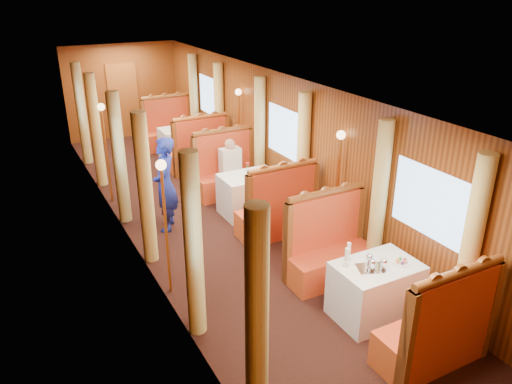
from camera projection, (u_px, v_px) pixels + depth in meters
floor at (213, 221)px, 9.03m from camera, size 3.00×12.00×0.01m
ceiling at (208, 82)px, 8.05m from camera, size 3.00×12.00×0.01m
wall_far at (123, 91)px, 13.41m from camera, size 3.00×0.01×2.50m
wall_left at (123, 170)px, 7.89m from camera, size 0.01×12.00×2.50m
wall_right at (285, 143)px, 9.18m from camera, size 0.01×12.00×2.50m
doorway_far at (124, 101)px, 13.49m from camera, size 0.80×0.04×2.00m
table_near at (375, 290)px, 6.36m from camera, size 1.05×0.72×0.75m
banquette_near_fwd at (436, 333)px, 5.52m from camera, size 1.30×0.55×1.34m
banquette_near_aft at (329, 252)px, 7.17m from camera, size 1.30×0.55×1.34m
table_mid at (250, 194)px, 9.21m from camera, size 1.05×0.72×0.75m
banquette_mid_fwd at (277, 213)px, 8.36m from camera, size 1.30×0.55×1.34m
banquette_mid_aft at (226, 174)px, 10.01m from camera, size 1.30×0.55×1.34m
table_far at (183, 143)px, 12.05m from camera, size 1.05×0.72×0.75m
banquette_far_fwd at (199, 153)px, 11.21m from camera, size 1.30×0.55×1.34m
banquette_far_aft at (169, 131)px, 12.85m from camera, size 1.30×0.55×1.34m
tea_tray at (371, 268)px, 6.13m from camera, size 0.41×0.36×0.01m
teapot_left at (372, 266)px, 6.07m from camera, size 0.16×0.12×0.12m
teapot_right at (384, 265)px, 6.09m from camera, size 0.17×0.15×0.12m
teapot_back at (369, 261)px, 6.19m from camera, size 0.18×0.16×0.12m
fruit_plate at (401, 262)px, 6.24m from camera, size 0.23×0.23×0.05m
cup_inboard at (346, 260)px, 6.13m from camera, size 0.08×0.08×0.26m
cup_outboard at (348, 254)px, 6.25m from camera, size 0.08×0.08×0.26m
rose_vase_mid at (247, 166)px, 8.99m from camera, size 0.06×0.06×0.36m
rose_vase_far at (182, 122)px, 11.79m from camera, size 0.06×0.06×0.36m
window_left_near at (211, 260)px, 4.98m from camera, size 0.01×1.20×0.90m
curtain_left_near_a at (257, 323)px, 4.50m from camera, size 0.22×0.22×2.35m
curtain_left_near_b at (193, 247)px, 5.76m from camera, size 0.22×0.22×2.35m
window_right_near at (429, 202)px, 6.26m from camera, size 0.01×1.20×0.90m
curtain_right_near_a at (470, 251)px, 5.69m from camera, size 0.22×0.22×2.35m
curtain_right_near_b at (379, 201)px, 6.95m from camera, size 0.22×0.22×2.35m
window_left_mid at (123, 158)px, 7.82m from camera, size 0.01×1.20×0.90m
curtain_left_mid_a at (145, 190)px, 7.34m from camera, size 0.22×0.22×2.35m
curtain_left_mid_b at (119, 159)px, 8.61m from camera, size 0.22×0.22×2.35m
window_right_mid at (285, 133)px, 9.10m from camera, size 0.01×1.20×0.90m
curtain_right_mid_a at (303, 160)px, 8.53m from camera, size 0.22×0.22×2.35m
curtain_right_mid_b at (260, 137)px, 9.80m from camera, size 0.22×0.22×2.35m
window_left_far at (82, 110)px, 10.66m from camera, size 0.01×1.20×0.90m
curtain_left_far_a at (96, 131)px, 10.18m from camera, size 0.22×0.22×2.35m
curtain_left_far_b at (82, 114)px, 11.45m from camera, size 0.22×0.22×2.35m
window_right_far at (210, 96)px, 11.94m from camera, size 0.01×1.20×0.90m
curtain_right_far_a at (219, 115)px, 11.37m from camera, size 0.22×0.22×2.35m
curtain_right_far_b at (194, 101)px, 12.64m from camera, size 0.22×0.22×2.35m
sconce_left_fore at (164, 201)px, 6.46m from camera, size 0.14×0.14×1.95m
sconce_right_fore at (339, 166)px, 7.67m from camera, size 0.14×0.14×1.95m
sconce_left_aft at (104, 133)px, 9.30m from camera, size 0.14×0.14×1.95m
sconce_right_aft at (239, 115)px, 10.51m from camera, size 0.14×0.14×1.95m
steward at (165, 185)px, 8.45m from camera, size 0.61×0.71×1.65m
passenger at (231, 163)px, 9.70m from camera, size 0.40×0.44×0.76m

